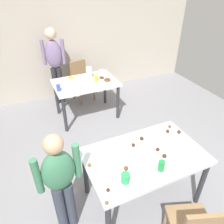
# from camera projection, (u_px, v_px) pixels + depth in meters

# --- Properties ---
(ground_plane) EXTENTS (6.40, 6.40, 0.00)m
(ground_plane) POSITION_uv_depth(u_px,v_px,m) (129.00, 197.00, 2.81)
(ground_plane) COLOR gray
(wall_back) EXTENTS (6.40, 0.10, 2.60)m
(wall_back) POSITION_uv_depth(u_px,v_px,m) (60.00, 38.00, 4.54)
(wall_back) COLOR #BCB2A3
(wall_back) RESTS_ON ground_plane
(dining_table_near) EXTENTS (1.34, 0.83, 0.75)m
(dining_table_near) POSITION_uv_depth(u_px,v_px,m) (144.00, 161.00, 2.46)
(dining_table_near) COLOR silver
(dining_table_near) RESTS_ON ground_plane
(dining_table_far) EXTENTS (1.17, 0.77, 0.75)m
(dining_table_far) POSITION_uv_depth(u_px,v_px,m) (86.00, 87.00, 4.06)
(dining_table_far) COLOR white
(dining_table_far) RESTS_ON ground_plane
(chair_far_table) EXTENTS (0.48, 0.48, 0.87)m
(chair_far_table) POSITION_uv_depth(u_px,v_px,m) (81.00, 78.00, 4.76)
(chair_far_table) COLOR olive
(chair_far_table) RESTS_ON ground_plane
(person_girl_near) EXTENTS (0.45, 0.23, 1.33)m
(person_girl_near) POSITION_uv_depth(u_px,v_px,m) (60.00, 180.00, 2.08)
(person_girl_near) COLOR #383D4C
(person_girl_near) RESTS_ON ground_plane
(person_adult_far) EXTENTS (0.45, 0.27, 1.61)m
(person_adult_far) POSITION_uv_depth(u_px,v_px,m) (55.00, 61.00, 4.33)
(person_adult_far) COLOR #28282D
(person_adult_far) RESTS_ON ground_plane
(mixing_bowl) EXTENTS (0.17, 0.17, 0.08)m
(mixing_bowl) POSITION_uv_depth(u_px,v_px,m) (179.00, 146.00, 2.48)
(mixing_bowl) COLOR white
(mixing_bowl) RESTS_ON dining_table_near
(soda_can) EXTENTS (0.07, 0.07, 0.12)m
(soda_can) POSITION_uv_depth(u_px,v_px,m) (161.00, 166.00, 2.20)
(soda_can) COLOR #198438
(soda_can) RESTS_ON dining_table_near
(fork_near) EXTENTS (0.17, 0.02, 0.01)m
(fork_near) POSITION_uv_depth(u_px,v_px,m) (110.00, 170.00, 2.22)
(fork_near) COLOR silver
(fork_near) RESTS_ON dining_table_near
(cup_near_0) EXTENTS (0.09, 0.09, 0.11)m
(cup_near_0) POSITION_uv_depth(u_px,v_px,m) (125.00, 178.00, 2.08)
(cup_near_0) COLOR green
(cup_near_0) RESTS_ON dining_table_near
(cake_ball_0) EXTENTS (0.04, 0.04, 0.04)m
(cake_ball_0) POSITION_uv_depth(u_px,v_px,m) (89.00, 165.00, 2.26)
(cake_ball_0) COLOR brown
(cake_ball_0) RESTS_ON dining_table_near
(cake_ball_1) EXTENTS (0.04, 0.04, 0.04)m
(cake_ball_1) POSITION_uv_depth(u_px,v_px,m) (107.00, 203.00, 1.89)
(cake_ball_1) COLOR brown
(cake_ball_1) RESTS_ON dining_table_near
(cake_ball_2) EXTENTS (0.05, 0.05, 0.05)m
(cake_ball_2) POSITION_uv_depth(u_px,v_px,m) (126.00, 168.00, 2.22)
(cake_ball_2) COLOR brown
(cake_ball_2) RESTS_ON dining_table_near
(cake_ball_3) EXTENTS (0.04, 0.04, 0.04)m
(cake_ball_3) POSITION_uv_depth(u_px,v_px,m) (133.00, 145.00, 2.52)
(cake_ball_3) COLOR #3D2319
(cake_ball_3) RESTS_ON dining_table_near
(cake_ball_4) EXTENTS (0.05, 0.05, 0.05)m
(cake_ball_4) POSITION_uv_depth(u_px,v_px,m) (164.00, 156.00, 2.37)
(cake_ball_4) COLOR #3D2319
(cake_ball_4) RESTS_ON dining_table_near
(cake_ball_5) EXTENTS (0.04, 0.04, 0.04)m
(cake_ball_5) POSITION_uv_depth(u_px,v_px,m) (168.00, 131.00, 2.74)
(cake_ball_5) COLOR #3D2319
(cake_ball_5) RESTS_ON dining_table_near
(cake_ball_6) EXTENTS (0.05, 0.05, 0.05)m
(cake_ball_6) POSITION_uv_depth(u_px,v_px,m) (179.00, 132.00, 2.72)
(cake_ball_6) COLOR #3D2319
(cake_ball_6) RESTS_ON dining_table_near
(cake_ball_7) EXTENTS (0.04, 0.04, 0.04)m
(cake_ball_7) POSITION_uv_depth(u_px,v_px,m) (170.00, 126.00, 2.83)
(cake_ball_7) COLOR brown
(cake_ball_7) RESTS_ON dining_table_near
(cake_ball_8) EXTENTS (0.05, 0.05, 0.05)m
(cake_ball_8) POSITION_uv_depth(u_px,v_px,m) (142.00, 138.00, 2.62)
(cake_ball_8) COLOR #3D2319
(cake_ball_8) RESTS_ON dining_table_near
(cake_ball_9) EXTENTS (0.04, 0.04, 0.04)m
(cake_ball_9) POSITION_uv_depth(u_px,v_px,m) (158.00, 149.00, 2.46)
(cake_ball_9) COLOR #3D2319
(cake_ball_9) RESTS_ON dining_table_near
(cake_ball_10) EXTENTS (0.04, 0.04, 0.04)m
(cake_ball_10) POSITION_uv_depth(u_px,v_px,m) (108.00, 190.00, 2.01)
(cake_ball_10) COLOR #3D2319
(cake_ball_10) RESTS_ON dining_table_near
(pitcher_far) EXTENTS (0.12, 0.12, 0.21)m
(pitcher_far) POSITION_uv_depth(u_px,v_px,m) (89.00, 73.00, 4.11)
(pitcher_far) COLOR white
(pitcher_far) RESTS_ON dining_table_far
(cup_far_0) EXTENTS (0.08, 0.08, 0.10)m
(cup_far_0) POSITION_uv_depth(u_px,v_px,m) (90.00, 73.00, 4.24)
(cup_far_0) COLOR green
(cup_far_0) RESTS_ON dining_table_far
(cup_far_1) EXTENTS (0.07, 0.07, 0.12)m
(cup_far_1) POSITION_uv_depth(u_px,v_px,m) (59.00, 88.00, 3.68)
(cup_far_1) COLOR #3351B2
(cup_far_1) RESTS_ON dining_table_far
(cup_far_2) EXTENTS (0.07, 0.07, 0.11)m
(cup_far_2) POSITION_uv_depth(u_px,v_px,m) (96.00, 79.00, 4.00)
(cup_far_2) COLOR yellow
(cup_far_2) RESTS_ON dining_table_far
(donut_far_0) EXTENTS (0.10, 0.10, 0.03)m
(donut_far_0) POSITION_uv_depth(u_px,v_px,m) (102.00, 78.00, 4.14)
(donut_far_0) COLOR brown
(donut_far_0) RESTS_ON dining_table_far
(donut_far_1) EXTENTS (0.14, 0.14, 0.04)m
(donut_far_1) POSITION_uv_depth(u_px,v_px,m) (102.00, 71.00, 4.39)
(donut_far_1) COLOR white
(donut_far_1) RESTS_ON dining_table_far
(donut_far_2) EXTENTS (0.12, 0.12, 0.03)m
(donut_far_2) POSITION_uv_depth(u_px,v_px,m) (71.00, 78.00, 4.12)
(donut_far_2) COLOR gold
(donut_far_2) RESTS_ON dining_table_far
(donut_far_3) EXTENTS (0.12, 0.12, 0.04)m
(donut_far_3) POSITION_uv_depth(u_px,v_px,m) (107.00, 80.00, 4.04)
(donut_far_3) COLOR brown
(donut_far_3) RESTS_ON dining_table_far
(donut_far_4) EXTENTS (0.14, 0.14, 0.04)m
(donut_far_4) POSITION_uv_depth(u_px,v_px,m) (78.00, 82.00, 3.96)
(donut_far_4) COLOR white
(donut_far_4) RESTS_ON dining_table_far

